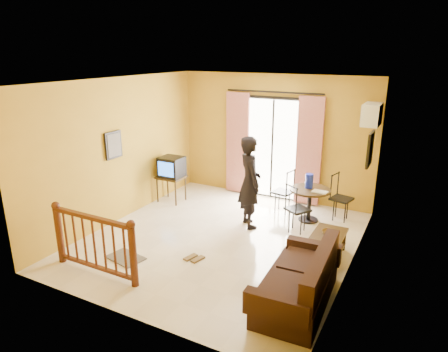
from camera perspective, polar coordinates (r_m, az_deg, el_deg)
The scene contains 19 objects.
ground at distance 7.33m, azimuth -0.42°, elevation -8.99°, with size 5.00×5.00×0.00m, color beige.
room_shell at distance 6.74m, azimuth -0.45°, elevation 4.06°, with size 5.00×5.00×5.00m.
balcony_door at distance 9.02m, azimuth 6.91°, elevation 4.03°, with size 2.25×0.14×2.46m.
tv_table at distance 9.00m, azimuth -7.56°, elevation -0.50°, with size 0.59×0.49×0.59m.
television at distance 8.89m, azimuth -7.50°, elevation 1.31°, with size 0.50×0.46×0.45m.
picture_left at distance 7.90m, azimuth -15.51°, elevation 4.29°, with size 0.05×0.42×0.52m.
dining_table at distance 8.07m, azimuth 12.15°, elevation -2.79°, with size 0.80×0.80×0.67m.
water_jug at distance 8.04m, azimuth 12.08°, elevation -0.70°, with size 0.15×0.15×0.29m, color #1221AE.
serving_tray at distance 7.88m, azimuth 13.52°, elevation -2.20°, with size 0.28×0.18×0.02m, color beige.
dining_chairs at distance 8.24m, azimuth 11.59°, elevation -6.26°, with size 1.65×1.46×0.95m.
air_conditioner at distance 7.87m, azimuth 20.34°, elevation 8.25°, with size 0.31×0.60×0.40m.
botanical_print at distance 7.31m, azimuth 20.15°, elevation 3.62°, with size 0.05×0.50×0.60m.
coffee_table at distance 6.82m, azimuth 14.49°, elevation -9.22°, with size 0.50×0.90×0.40m.
bowl at distance 6.79m, azimuth 14.69°, elevation -7.81°, with size 0.21×0.21×0.07m, color brown.
sofa at distance 5.59m, azimuth 10.90°, elevation -14.91°, with size 0.87×1.75×0.82m.
standing_person at distance 7.56m, azimuth 3.69°, elevation -0.88°, with size 0.65×0.43×1.78m, color black.
stair_balustrade at distance 6.36m, azimuth -18.12°, elevation -8.62°, with size 1.63×0.13×1.04m.
doormat at distance 6.90m, azimuth -13.88°, elevation -11.26°, with size 0.60×0.40×0.02m, color #565045.
sandals at distance 6.70m, azimuth -4.28°, elevation -11.63°, with size 0.30×0.27×0.03m.
Camera 1 is at (3.11, -5.77, 3.28)m, focal length 32.00 mm.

